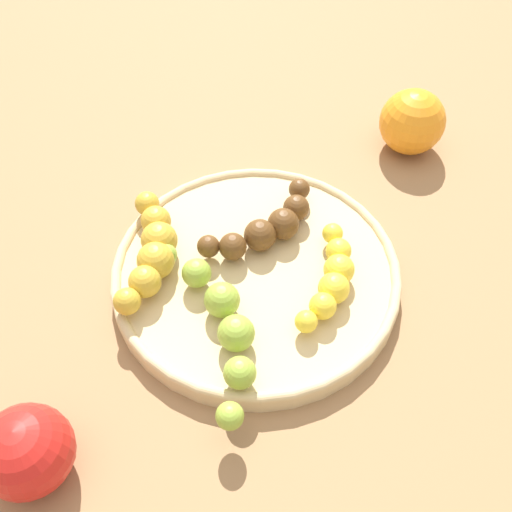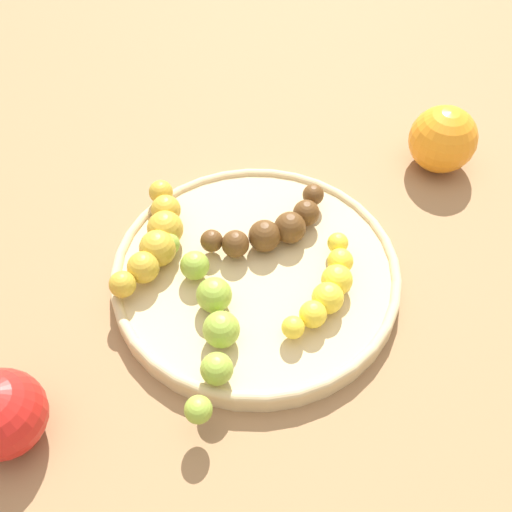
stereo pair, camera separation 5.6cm
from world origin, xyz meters
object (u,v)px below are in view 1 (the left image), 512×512
Objects in this scene: banana_overripe at (266,225)px; orange_fruit at (412,122)px; banana_yellow at (332,278)px; banana_spotted at (152,250)px; fruit_bowl at (256,273)px; banana_green at (219,319)px; apple_red at (27,451)px.

orange_fruit is at bearing 92.22° from banana_overripe.
banana_yellow is 0.17m from banana_spotted.
fruit_bowl is 1.70× the size of banana_green.
apple_red is (0.03, 0.29, 0.00)m from banana_overripe.
banana_overripe is at bearing 74.79° from orange_fruit.
orange_fruit is 0.52m from apple_red.
apple_red reaches higher than banana_yellow.
banana_overripe is (0.09, -0.02, 0.00)m from banana_yellow.
banana_yellow is at bearing 2.30° from banana_green.
banana_overripe reaches higher than banana_yellow.
orange_fruit reaches higher than fruit_bowl.
banana_spotted reaches higher than fruit_bowl.
orange_fruit is (-0.04, -0.34, 0.00)m from banana_green.
banana_yellow is at bearing 95.59° from orange_fruit.
banana_green is 0.18m from apple_red.
banana_green is at bearing 83.60° from orange_fruit.
banana_spotted is at bearing -78.35° from apple_red.
banana_spotted is at bearing 27.40° from fruit_bowl.
banana_overripe is at bearing -96.46° from apple_red.
banana_green is 2.17× the size of orange_fruit.
orange_fruit reaches higher than banana_yellow.
banana_yellow is (-0.07, -0.02, 0.02)m from fruit_bowl.
orange_fruit is (0.02, -0.25, 0.00)m from banana_yellow.
banana_green is 2.29× the size of apple_red.
banana_yellow is 0.25m from orange_fruit.
banana_yellow is at bearing -113.81° from apple_red.
banana_overripe is (0.01, -0.04, 0.02)m from fruit_bowl.
apple_red is at bearing 79.66° from orange_fruit.
fruit_bowl is 2.19× the size of banana_spotted.
fruit_bowl is 3.70× the size of orange_fruit.
banana_spotted is at bearing -173.13° from banana_yellow.
banana_yellow reaches higher than fruit_bowl.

